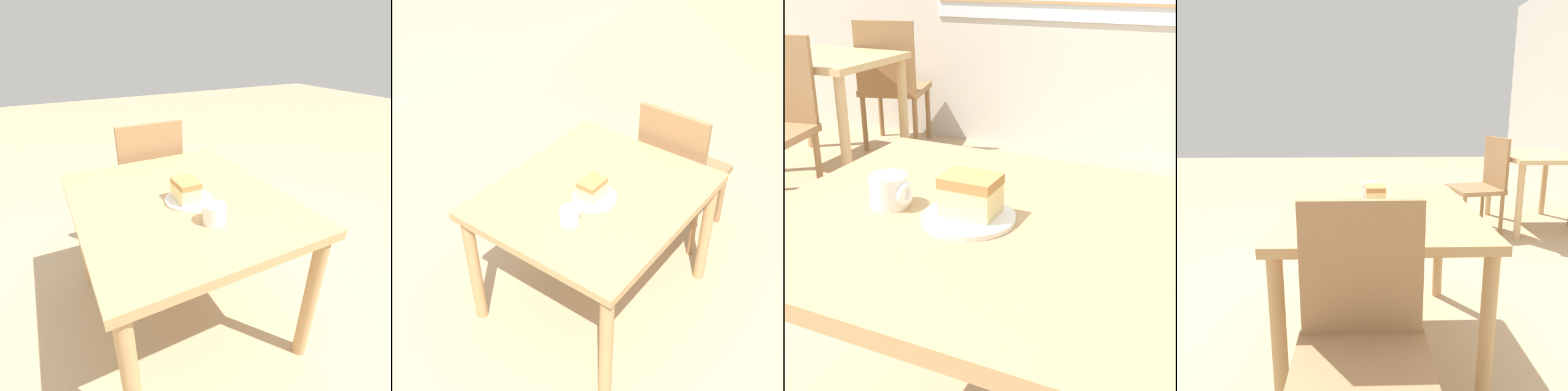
% 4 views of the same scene
% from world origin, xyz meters
% --- Properties ---
extents(dining_table_near, '(1.04, 0.89, 0.71)m').
position_xyz_m(dining_table_near, '(0.13, 0.42, 0.62)').
color(dining_table_near, tan).
rests_on(dining_table_near, ground_plane).
extents(dining_table_far, '(0.91, 0.71, 0.73)m').
position_xyz_m(dining_table_far, '(-1.75, 2.04, 0.61)').
color(dining_table_far, tan).
rests_on(dining_table_far, ground_plane).
extents(chair_far_opposite, '(0.54, 0.54, 0.90)m').
position_xyz_m(chair_far_opposite, '(-1.59, 2.60, 0.48)').
color(chair_far_opposite, '#9E754C').
rests_on(chair_far_opposite, ground_plane).
extents(plate, '(0.21, 0.21, 0.01)m').
position_xyz_m(plate, '(0.09, 0.39, 0.71)').
color(plate, white).
rests_on(plate, dining_table_near).
extents(cake_slice, '(0.12, 0.09, 0.09)m').
position_xyz_m(cake_slice, '(0.09, 0.41, 0.77)').
color(cake_slice, beige).
rests_on(cake_slice, plate).
extents(coffee_mug, '(0.10, 0.09, 0.08)m').
position_xyz_m(coffee_mug, '(-0.11, 0.38, 0.75)').
color(coffee_mug, white).
rests_on(coffee_mug, dining_table_near).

